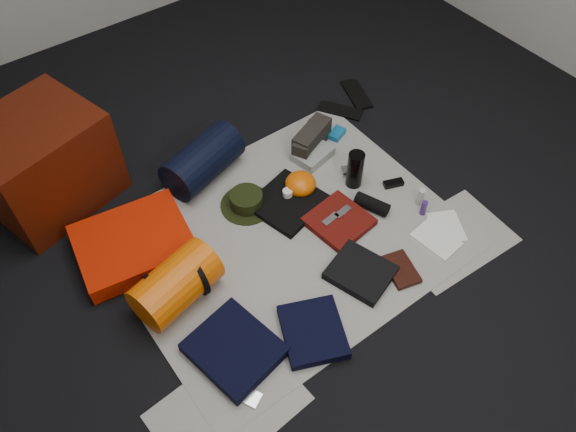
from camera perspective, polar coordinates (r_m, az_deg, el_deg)
floor at (r=2.81m, az=-0.12°, el=-2.26°), size 4.50×4.50×0.02m
newspaper_mat at (r=2.80m, az=-0.12°, el=-2.10°), size 1.60×1.30×0.01m
newspaper_sheet_front_left at (r=2.40m, az=-6.08°, el=-18.77°), size 0.61×0.44×0.00m
newspaper_sheet_front_right at (r=2.91m, az=16.27°, el=-2.26°), size 0.60×0.43×0.00m
red_cabinet at (r=3.05m, az=-23.70°, el=4.98°), size 0.70×0.63×0.50m
sleeping_pad at (r=2.81m, az=-15.40°, el=-2.70°), size 0.59×0.51×0.10m
stuff_sack at (r=2.55m, az=-11.30°, el=-6.80°), size 0.43×0.31×0.23m
sack_strap_left at (r=2.55m, az=-13.23°, el=-7.96°), size 0.02×0.22×0.22m
sack_strap_right at (r=2.58m, az=-9.35°, el=-5.79°), size 0.02×0.22×0.22m
navy_duffel at (r=3.02m, az=-8.65°, el=5.61°), size 0.48×0.35×0.23m
boonie_brim at (r=2.93m, az=-4.19°, el=1.16°), size 0.35×0.35×0.01m
boonie_crown at (r=2.90m, az=-4.24°, el=1.68°), size 0.17×0.17×0.08m
hiking_boot_left at (r=3.16m, az=2.05°, el=7.51°), size 0.26×0.20×0.12m
hiking_boot_right at (r=3.18m, az=2.43°, el=7.95°), size 0.29×0.19×0.14m
flip_flop_left at (r=3.46m, az=5.31°, el=10.61°), size 0.23×0.28×0.01m
flip_flop_right at (r=3.59m, az=6.97°, el=12.17°), size 0.19×0.30×0.02m
trousers_navy_a at (r=2.46m, az=-5.47°, el=-13.30°), size 0.38×0.41×0.06m
trousers_navy_b at (r=2.49m, az=2.55°, el=-11.65°), size 0.36×0.38×0.05m
trousers_charcoal at (r=2.67m, az=7.38°, el=-5.71°), size 0.32×0.34×0.04m
black_tshirt at (r=2.91m, az=-0.01°, el=1.38°), size 0.40×0.39×0.03m
red_shirt at (r=2.84m, az=5.19°, el=-0.53°), size 0.31×0.31×0.04m
orange_stuff_sack at (r=2.95m, az=1.28°, el=3.30°), size 0.17×0.17×0.11m
first_aid_pouch at (r=3.14m, az=2.52°, el=6.31°), size 0.24×0.20×0.05m
water_bottle at (r=2.96m, az=6.83°, el=4.72°), size 0.11×0.11×0.22m
speaker at (r=2.91m, az=8.53°, el=1.20°), size 0.13×0.19×0.07m
compact_camera at (r=3.08m, az=6.30°, el=4.58°), size 0.11×0.09×0.04m
cyan_case at (r=3.29m, az=4.96°, el=8.34°), size 0.12×0.10×0.03m
toiletry_purple at (r=2.94m, az=13.62°, el=0.82°), size 0.03×0.03×0.09m
toiletry_clear at (r=2.97m, az=13.34°, el=1.89°), size 0.04×0.04×0.10m
paperback_book at (r=2.72m, az=11.38°, el=-5.35°), size 0.17×0.22×0.03m
map_booklet at (r=2.87m, az=14.82°, el=-2.32°), size 0.17×0.24×0.01m
map_printout at (r=2.94m, az=15.78°, el=-1.07°), size 0.23×0.25×0.01m
sunglasses at (r=3.06m, az=10.65°, el=3.28°), size 0.12×0.08×0.03m
key_cluster at (r=2.40m, az=-3.69°, el=-17.98°), size 0.09×0.09×0.01m
tape_roll at (r=2.91m, az=-0.05°, el=2.36°), size 0.05×0.05×0.04m
energy_bar_a at (r=2.81m, az=4.34°, el=-0.33°), size 0.10×0.05×0.01m
energy_bar_b at (r=2.85m, az=5.59°, el=0.42°), size 0.10×0.05×0.01m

